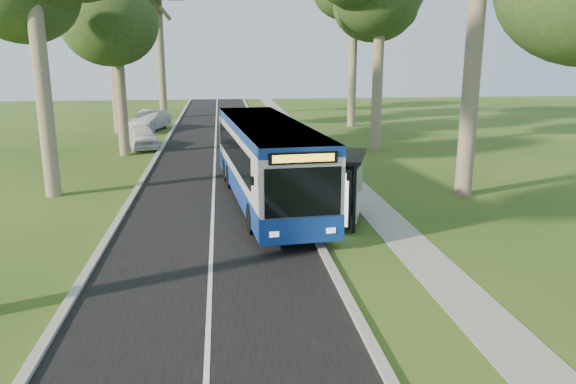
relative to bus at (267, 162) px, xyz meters
name	(u,v)px	position (x,y,z in m)	size (l,w,h in m)	color
ground	(320,247)	(1.24, -5.66, -1.76)	(120.00, 120.00, 0.00)	#2B4916
road	(214,181)	(-2.26, 4.34, -1.75)	(7.00, 100.00, 0.02)	black
kerb_east	(285,178)	(1.24, 4.34, -1.70)	(0.25, 100.00, 0.12)	#9E9B93
kerb_west	(141,182)	(-5.76, 4.34, -1.70)	(0.25, 100.00, 0.12)	#9E9B93
centre_line	(214,181)	(-2.26, 4.34, -1.74)	(0.12, 100.00, 0.01)	white
footpath	(344,178)	(4.24, 4.34, -1.75)	(1.50, 100.00, 0.02)	gray
bus	(267,162)	(0.00, 0.00, 0.00)	(3.85, 13.03, 3.40)	silver
bus_stop_sign	(327,201)	(1.54, -5.31, -0.33)	(0.11, 0.32, 2.28)	gray
bus_shelter	(348,177)	(2.63, -3.42, 0.04)	(2.47, 3.34, 2.56)	black
litter_bin	(314,194)	(1.89, -0.51, -1.30)	(0.52, 0.52, 0.91)	black
car_white	(142,137)	(-7.04, 14.87, -1.02)	(1.75, 4.36, 1.49)	white
car_silver	(150,120)	(-7.50, 23.54, -0.95)	(1.73, 4.95, 1.63)	#B0B4B8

